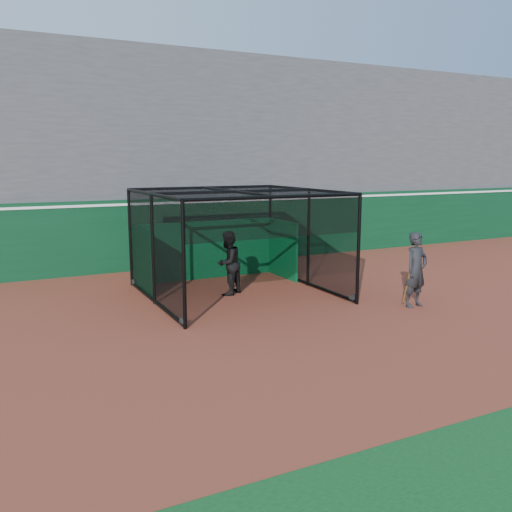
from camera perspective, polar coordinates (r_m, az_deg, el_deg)
name	(u,v)px	position (r m, az deg, el deg)	size (l,w,h in m)	color
ground	(273,333)	(12.36, 1.79, -8.07)	(120.00, 120.00, 0.00)	brown
outfield_wall	(161,232)	(19.81, -9.96, 2.48)	(50.00, 0.50, 2.50)	#0A381C
grandstand	(132,145)	(23.30, -12.93, 11.35)	(50.00, 7.85, 8.95)	#4C4C4F
batting_cage	(236,244)	(15.57, -2.13, 1.31)	(4.98, 5.10, 2.97)	black
batter	(228,263)	(15.59, -2.97, -0.75)	(0.90, 0.70, 1.85)	black
on_deck_player	(416,270)	(14.89, 16.50, -1.42)	(0.78, 0.57, 1.99)	black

